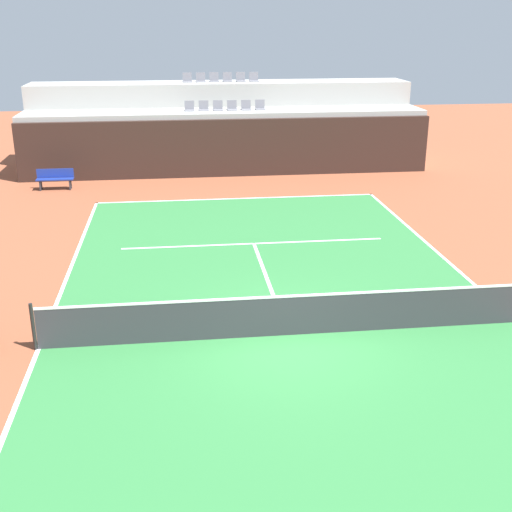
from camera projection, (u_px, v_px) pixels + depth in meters
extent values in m
plane|color=brown|center=(288.00, 335.00, 14.72)|extent=(80.00, 80.00, 0.00)
cube|color=#2D7238|center=(288.00, 335.00, 14.72)|extent=(11.00, 24.00, 0.01)
cube|color=white|center=(237.00, 199.00, 25.87)|extent=(11.00, 0.10, 0.00)
cube|color=white|center=(38.00, 349.00, 14.09)|extent=(0.10, 24.00, 0.00)
cube|color=white|center=(254.00, 244.00, 20.69)|extent=(8.26, 0.10, 0.00)
cube|color=white|center=(268.00, 281.00, 17.70)|extent=(0.10, 6.40, 0.00)
cube|color=black|center=(228.00, 148.00, 29.19)|extent=(18.34, 0.30, 2.54)
cube|color=#9E9E99|center=(226.00, 140.00, 30.41)|extent=(18.34, 2.40, 2.75)
cube|color=#9E9E99|center=(222.00, 121.00, 32.47)|extent=(18.34, 2.40, 3.81)
cube|color=slate|center=(190.00, 110.00, 29.75)|extent=(0.44, 0.44, 0.04)
cube|color=slate|center=(189.00, 105.00, 29.86)|extent=(0.44, 0.04, 0.40)
cube|color=slate|center=(204.00, 110.00, 29.83)|extent=(0.44, 0.44, 0.04)
cube|color=slate|center=(204.00, 105.00, 29.94)|extent=(0.44, 0.04, 0.40)
cube|color=slate|center=(218.00, 110.00, 29.90)|extent=(0.44, 0.44, 0.04)
cube|color=slate|center=(218.00, 105.00, 30.01)|extent=(0.44, 0.04, 0.40)
cube|color=slate|center=(232.00, 110.00, 29.98)|extent=(0.44, 0.44, 0.04)
cube|color=slate|center=(232.00, 104.00, 30.09)|extent=(0.44, 0.04, 0.40)
cube|color=slate|center=(246.00, 110.00, 30.05)|extent=(0.44, 0.44, 0.04)
cube|color=slate|center=(246.00, 104.00, 30.16)|extent=(0.44, 0.04, 0.40)
cube|color=slate|center=(260.00, 109.00, 30.13)|extent=(0.44, 0.44, 0.04)
cube|color=slate|center=(260.00, 104.00, 30.24)|extent=(0.44, 0.04, 0.40)
cube|color=slate|center=(187.00, 82.00, 31.63)|extent=(0.44, 0.44, 0.04)
cube|color=slate|center=(187.00, 77.00, 31.74)|extent=(0.44, 0.04, 0.40)
cube|color=slate|center=(201.00, 82.00, 31.70)|extent=(0.44, 0.44, 0.04)
cube|color=slate|center=(201.00, 77.00, 31.81)|extent=(0.44, 0.04, 0.40)
cube|color=slate|center=(214.00, 81.00, 31.78)|extent=(0.44, 0.44, 0.04)
cube|color=slate|center=(214.00, 76.00, 31.89)|extent=(0.44, 0.04, 0.40)
cube|color=slate|center=(228.00, 81.00, 31.85)|extent=(0.44, 0.44, 0.04)
cube|color=slate|center=(227.00, 76.00, 31.96)|extent=(0.44, 0.04, 0.40)
cube|color=slate|center=(241.00, 81.00, 31.93)|extent=(0.44, 0.44, 0.04)
cube|color=slate|center=(240.00, 76.00, 32.04)|extent=(0.44, 0.04, 0.40)
cube|color=slate|center=(254.00, 81.00, 32.00)|extent=(0.44, 0.44, 0.04)
cube|color=slate|center=(254.00, 76.00, 32.11)|extent=(0.44, 0.04, 0.40)
cylinder|color=black|center=(33.00, 327.00, 13.90)|extent=(0.08, 0.08, 1.07)
cube|color=#333338|center=(288.00, 316.00, 14.56)|extent=(10.90, 0.02, 0.92)
cube|color=white|center=(289.00, 296.00, 14.40)|extent=(10.90, 0.04, 0.05)
cube|color=navy|center=(55.00, 179.00, 27.10)|extent=(1.50, 0.40, 0.05)
cube|color=navy|center=(55.00, 173.00, 27.19)|extent=(1.50, 0.04, 0.36)
cube|color=#2D2D33|center=(40.00, 186.00, 26.98)|extent=(0.06, 0.06, 0.42)
cube|color=#2D2D33|center=(70.00, 185.00, 27.12)|extent=(0.06, 0.06, 0.42)
cube|color=#2D2D33|center=(41.00, 184.00, 27.24)|extent=(0.06, 0.06, 0.42)
cube|color=#2D2D33|center=(71.00, 184.00, 27.38)|extent=(0.06, 0.06, 0.42)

